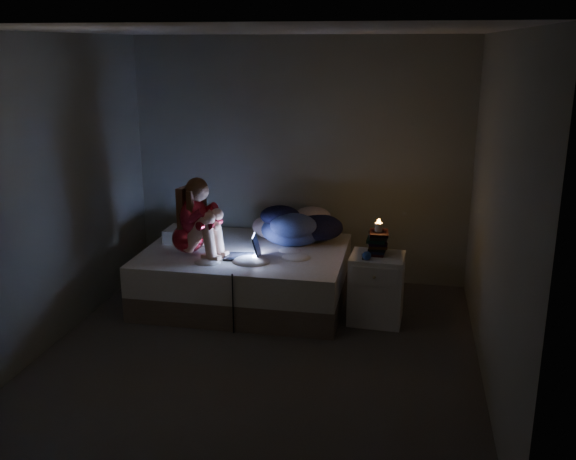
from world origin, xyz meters
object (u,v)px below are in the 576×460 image
(woman, at_px, (187,216))
(phone, at_px, (366,257))
(nightstand, at_px, (376,288))
(bed, at_px, (246,275))
(candle, at_px, (379,226))
(laptop, at_px, (241,246))

(woman, relative_size, phone, 5.52)
(nightstand, relative_size, phone, 4.61)
(woman, bearing_deg, bed, 40.00)
(bed, bearing_deg, candle, -8.60)
(nightstand, bearing_deg, laptop, -176.56)
(candle, bearing_deg, laptop, -177.65)
(laptop, bearing_deg, woman, 172.03)
(laptop, relative_size, phone, 2.43)
(woman, bearing_deg, nightstand, 13.81)
(bed, height_order, woman, woman)
(laptop, bearing_deg, candle, -4.99)
(bed, bearing_deg, nightstand, -10.37)
(woman, distance_m, nightstand, 1.91)
(laptop, height_order, candle, candle)
(woman, relative_size, laptop, 2.27)
(bed, distance_m, nightstand, 1.34)
(candle, height_order, phone, candle)
(bed, xyz_separation_m, candle, (1.31, -0.20, 0.64))
(nightstand, bearing_deg, bed, 172.61)
(phone, bearing_deg, laptop, 168.36)
(woman, height_order, laptop, woman)
(candle, bearing_deg, bed, 171.40)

